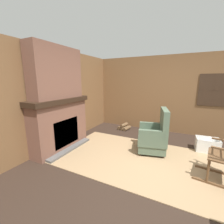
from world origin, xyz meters
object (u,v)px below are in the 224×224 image
object	(u,v)px
firewood_stack	(124,127)
laundry_basket	(207,145)
armchair	(154,137)
storage_case	(71,93)
oil_lamp_vase	(40,96)

from	to	relation	value
firewood_stack	laundry_basket	bearing A→B (deg)	-15.24
armchair	laundry_basket	distance (m)	1.28
firewood_stack	storage_case	bearing A→B (deg)	-119.74
laundry_basket	storage_case	distance (m)	3.56
oil_lamp_vase	storage_case	distance (m)	0.91
firewood_stack	oil_lamp_vase	size ratio (longest dim) A/B	1.67
storage_case	oil_lamp_vase	bearing A→B (deg)	-90.01
oil_lamp_vase	firewood_stack	bearing A→B (deg)	70.18
laundry_basket	storage_case	xyz separation A→B (m)	(-3.24, -0.91, 1.15)
firewood_stack	oil_lamp_vase	distance (m)	2.90
armchair	storage_case	world-z (taller)	storage_case
oil_lamp_vase	storage_case	world-z (taller)	oil_lamp_vase
firewood_stack	laundry_basket	distance (m)	2.44
armchair	storage_case	size ratio (longest dim) A/B	4.95
laundry_basket	oil_lamp_vase	xyz separation A→B (m)	(-3.24, -1.82, 1.16)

